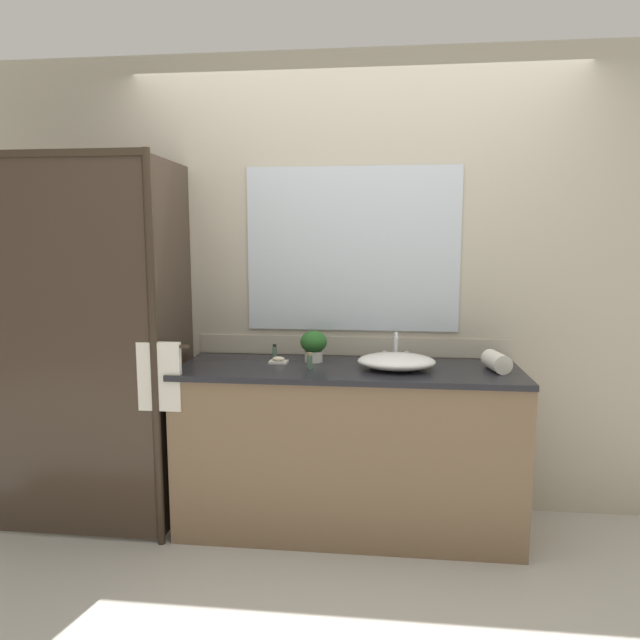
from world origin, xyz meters
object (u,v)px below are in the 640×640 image
Objects in this scene: faucet at (396,352)px; rolled_towel_near_edge at (496,361)px; sink_basin at (396,361)px; potted_plant at (314,344)px; amenity_bottle_shampoo at (310,361)px; amenity_bottle_conditioner at (275,352)px; soap_dish at (279,360)px.

rolled_towel_near_edge is (0.51, -0.16, -0.01)m from faucet.
sink_basin is 2.20× the size of rolled_towel_near_edge.
rolled_towel_near_edge reaches higher than sink_basin.
potted_plant is 2.00× the size of amenity_bottle_shampoo.
potted_plant is 2.11× the size of amenity_bottle_conditioner.
faucet is 1.99× the size of amenity_bottle_shampoo.
sink_basin is at bearing -90.00° from faucet.
soap_dish is 0.23m from amenity_bottle_shampoo.
faucet is (0.00, 0.18, 0.02)m from sink_basin.
amenity_bottle_shampoo is 1.05× the size of amenity_bottle_conditioner.
rolled_towel_near_edge is (0.96, -0.12, -0.05)m from potted_plant.
potted_plant is 1.71× the size of soap_dish.
amenity_bottle_shampoo is (-0.45, -0.04, -0.00)m from sink_basin.
rolled_towel_near_edge is at bearing -7.09° from potted_plant.
rolled_towel_near_edge is at bearing -8.62° from amenity_bottle_conditioner.
amenity_bottle_shampoo is 0.47× the size of rolled_towel_near_edge.
soap_dish is 0.54× the size of rolled_towel_near_edge.
amenity_bottle_shampoo is (0.19, -0.12, 0.03)m from soap_dish.
amenity_bottle_shampoo is at bearing -176.38° from rolled_towel_near_edge.
amenity_bottle_conditioner is at bearing 163.72° from sink_basin.
potted_plant is at bearing 172.91° from rolled_towel_near_edge.
soap_dish is (-0.64, -0.10, -0.04)m from faucet.
soap_dish is at bearing -171.44° from faucet.
faucet is 0.99× the size of potted_plant.
amenity_bottle_shampoo is at bearing -46.15° from amenity_bottle_conditioner.
potted_plant is 0.19m from amenity_bottle_shampoo.
amenity_bottle_shampoo is (0.00, -0.18, -0.06)m from potted_plant.
soap_dish is at bearing 176.93° from rolled_towel_near_edge.
amenity_bottle_conditioner is at bearing 110.19° from soap_dish.
potted_plant reaches higher than sink_basin.
rolled_towel_near_edge is at bearing 2.08° from sink_basin.
amenity_bottle_conditioner is at bearing 133.85° from amenity_bottle_shampoo.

